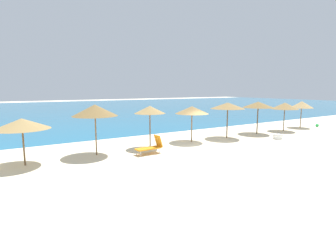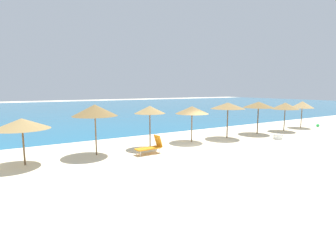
# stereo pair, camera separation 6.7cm
# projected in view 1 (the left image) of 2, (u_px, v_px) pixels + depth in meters

# --- Properties ---
(ground_plane) EXTENTS (160.00, 160.00, 0.00)m
(ground_plane) POSITION_uv_depth(u_px,v_px,m) (210.00, 147.00, 17.25)
(ground_plane) COLOR beige
(sea_water) EXTENTS (160.00, 65.17, 0.01)m
(sea_water) POSITION_uv_depth(u_px,v_px,m) (77.00, 109.00, 49.91)
(sea_water) COLOR #1E6B93
(sea_water) RESTS_ON ground_plane
(beach_umbrella_1) EXTENTS (2.67, 2.67, 2.40)m
(beach_umbrella_1) POSITION_uv_depth(u_px,v_px,m) (22.00, 124.00, 12.77)
(beach_umbrella_1) COLOR brown
(beach_umbrella_1) RESTS_ON ground_plane
(beach_umbrella_2) EXTENTS (2.58, 2.58, 2.96)m
(beach_umbrella_2) POSITION_uv_depth(u_px,v_px,m) (95.00, 110.00, 14.75)
(beach_umbrella_2) COLOR brown
(beach_umbrella_2) RESTS_ON ground_plane
(beach_umbrella_3) EXTENTS (2.02, 2.02, 2.75)m
(beach_umbrella_3) POSITION_uv_depth(u_px,v_px,m) (150.00, 110.00, 16.61)
(beach_umbrella_3) COLOR brown
(beach_umbrella_3) RESTS_ON ground_plane
(beach_umbrella_4) EXTENTS (2.43, 2.43, 2.60)m
(beach_umbrella_4) POSITION_uv_depth(u_px,v_px,m) (192.00, 110.00, 18.60)
(beach_umbrella_4) COLOR brown
(beach_umbrella_4) RESTS_ON ground_plane
(beach_umbrella_5) EXTENTS (2.67, 2.67, 2.79)m
(beach_umbrella_5) POSITION_uv_depth(u_px,v_px,m) (228.00, 106.00, 20.01)
(beach_umbrella_5) COLOR brown
(beach_umbrella_5) RESTS_ON ground_plane
(beach_umbrella_6) EXTENTS (2.63, 2.63, 2.76)m
(beach_umbrella_6) POSITION_uv_depth(u_px,v_px,m) (258.00, 105.00, 22.02)
(beach_umbrella_6) COLOR brown
(beach_umbrella_6) RESTS_ON ground_plane
(beach_umbrella_7) EXTENTS (2.40, 2.40, 2.60)m
(beach_umbrella_7) POSITION_uv_depth(u_px,v_px,m) (285.00, 106.00, 23.48)
(beach_umbrella_7) COLOR brown
(beach_umbrella_7) RESTS_ON ground_plane
(beach_umbrella_8) EXTENTS (2.16, 2.16, 2.62)m
(beach_umbrella_8) POSITION_uv_depth(u_px,v_px,m) (302.00, 105.00, 25.57)
(beach_umbrella_8) COLOR brown
(beach_umbrella_8) RESTS_ON ground_plane
(lounge_chair_0) EXTENTS (1.65, 0.72, 1.08)m
(lounge_chair_0) POSITION_uv_depth(u_px,v_px,m) (151.00, 146.00, 15.38)
(lounge_chair_0) COLOR orange
(lounge_chair_0) RESTS_ON ground_plane
(beach_ball) EXTENTS (0.32, 0.32, 0.32)m
(beach_ball) POSITION_uv_depth(u_px,v_px,m) (317.00, 125.00, 26.26)
(beach_ball) COLOR green
(beach_ball) RESTS_ON ground_plane
(cooler_box) EXTENTS (0.64, 0.57, 0.38)m
(cooler_box) POSITION_uv_depth(u_px,v_px,m) (278.00, 137.00, 19.89)
(cooler_box) COLOR white
(cooler_box) RESTS_ON ground_plane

